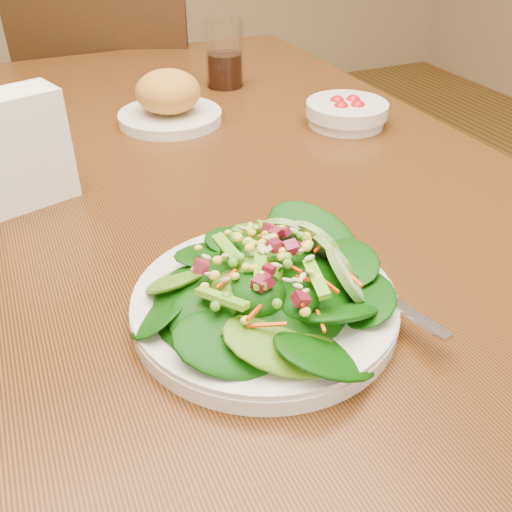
# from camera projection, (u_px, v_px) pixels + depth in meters

# --- Properties ---
(ground_plane) EXTENTS (5.00, 5.00, 0.00)m
(ground_plane) POSITION_uv_depth(u_px,v_px,m) (216.00, 482.00, 1.25)
(ground_plane) COLOR #9F6627
(dining_table) EXTENTS (0.90, 1.40, 0.75)m
(dining_table) POSITION_uv_depth(u_px,v_px,m) (200.00, 229.00, 0.88)
(dining_table) COLOR #5F3213
(dining_table) RESTS_ON ground_plane
(chair_far) EXTENTS (0.60, 0.60, 0.99)m
(chair_far) POSITION_uv_depth(u_px,v_px,m) (122.00, 117.00, 1.63)
(chair_far) COLOR #391F0F
(chair_far) RESTS_ON ground_plane
(salad_plate) EXTENTS (0.26, 0.26, 0.07)m
(salad_plate) POSITION_uv_depth(u_px,v_px,m) (273.00, 288.00, 0.55)
(salad_plate) COLOR silver
(salad_plate) RESTS_ON dining_table
(bread_plate) EXTENTS (0.18, 0.18, 0.09)m
(bread_plate) POSITION_uv_depth(u_px,v_px,m) (169.00, 101.00, 0.96)
(bread_plate) COLOR silver
(bread_plate) RESTS_ON dining_table
(tomato_bowl) EXTENTS (0.14, 0.14, 0.05)m
(tomato_bowl) POSITION_uv_depth(u_px,v_px,m) (346.00, 113.00, 0.96)
(tomato_bowl) COLOR silver
(tomato_bowl) RESTS_ON dining_table
(drinking_glass) EXTENTS (0.07, 0.07, 0.13)m
(drinking_glass) POSITION_uv_depth(u_px,v_px,m) (225.00, 58.00, 1.11)
(drinking_glass) COLOR silver
(drinking_glass) RESTS_ON dining_table
(napkin_holder) EXTENTS (0.12, 0.09, 0.14)m
(napkin_holder) POSITION_uv_depth(u_px,v_px,m) (20.00, 146.00, 0.71)
(napkin_holder) COLOR white
(napkin_holder) RESTS_ON dining_table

